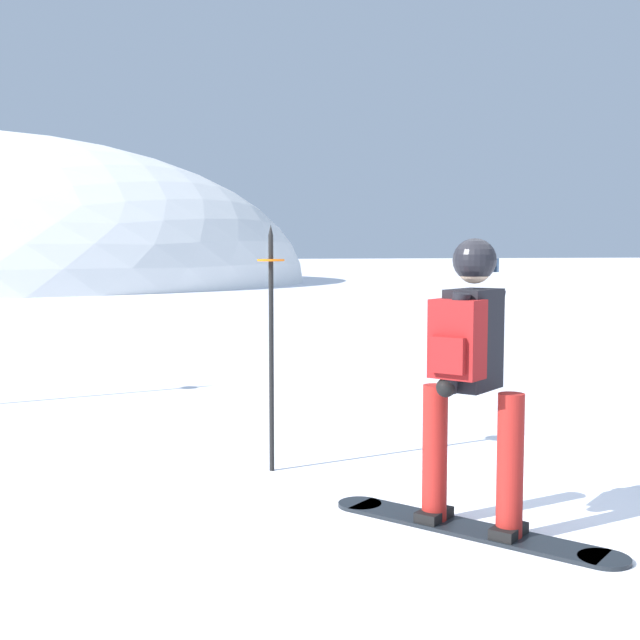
% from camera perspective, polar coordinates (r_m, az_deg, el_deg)
% --- Properties ---
extents(ground_plane, '(300.00, 300.00, 0.00)m').
position_cam_1_polar(ground_plane, '(5.16, 10.94, -13.78)').
color(ground_plane, white).
extents(snowboarder_main, '(1.17, 1.56, 1.71)m').
position_cam_1_polar(snowboarder_main, '(4.75, 10.49, -3.96)').
color(snowboarder_main, black).
rests_on(snowboarder_main, ground).
extents(piste_marker_near, '(0.20, 0.20, 1.83)m').
position_cam_1_polar(piste_marker_near, '(6.00, -3.44, -0.80)').
color(piste_marker_near, black).
rests_on(piste_marker_near, ground).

